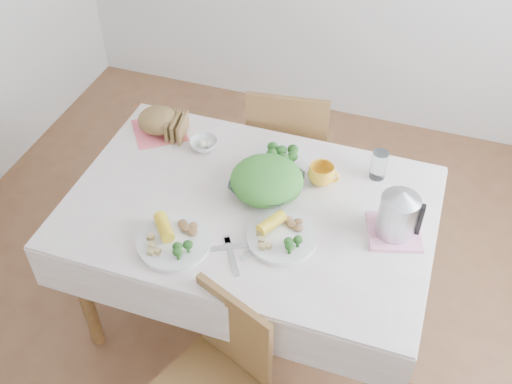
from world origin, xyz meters
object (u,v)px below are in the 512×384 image
(salad_bowl, at_px, (267,185))
(dinner_plate_left, at_px, (174,243))
(chair_near, at_px, (206,381))
(chair_far, at_px, (290,149))
(yellow_mug, at_px, (321,175))
(dining_table, at_px, (250,264))
(electric_kettle, at_px, (399,212))
(dinner_plate_right, at_px, (282,238))

(salad_bowl, relative_size, dinner_plate_left, 1.01)
(dinner_plate_left, bearing_deg, chair_near, -53.69)
(chair_near, distance_m, chair_far, 1.40)
(chair_near, relative_size, yellow_mug, 6.95)
(salad_bowl, bearing_deg, yellow_mug, 32.21)
(dining_table, bearing_deg, electric_kettle, 2.93)
(dining_table, xyz_separation_m, electric_kettle, (0.59, 0.03, 0.51))
(dinner_plate_right, relative_size, electric_kettle, 1.30)
(dinner_plate_left, height_order, electric_kettle, electric_kettle)
(salad_bowl, xyz_separation_m, electric_kettle, (0.55, -0.07, 0.09))
(dining_table, distance_m, yellow_mug, 0.54)
(dining_table, xyz_separation_m, chair_near, (0.05, -0.65, 0.09))
(dinner_plate_left, bearing_deg, chair_far, 80.83)
(dinner_plate_left, relative_size, electric_kettle, 1.36)
(dinner_plate_left, height_order, yellow_mug, yellow_mug)
(chair_far, xyz_separation_m, yellow_mug, (0.28, -0.52, 0.34))
(dining_table, height_order, yellow_mug, yellow_mug)
(dinner_plate_right, bearing_deg, chair_near, -104.42)
(dining_table, distance_m, chair_near, 0.66)
(dining_table, bearing_deg, chair_far, 92.56)
(salad_bowl, xyz_separation_m, yellow_mug, (0.20, 0.13, 0.01))
(dinner_plate_right, bearing_deg, electric_kettle, 23.44)
(dinner_plate_right, distance_m, yellow_mug, 0.38)
(chair_near, bearing_deg, yellow_mug, 99.72)
(salad_bowl, bearing_deg, dinner_plate_left, -121.43)
(dining_table, height_order, dinner_plate_right, dinner_plate_right)
(chair_far, distance_m, dinner_plate_right, 0.97)
(chair_near, bearing_deg, chair_far, 115.62)
(electric_kettle, bearing_deg, chair_near, -127.55)
(salad_bowl, height_order, yellow_mug, yellow_mug)
(dining_table, distance_m, electric_kettle, 0.78)
(chair_far, height_order, dinner_plate_right, chair_far)
(electric_kettle, bearing_deg, dinner_plate_left, -156.43)
(dining_table, relative_size, electric_kettle, 6.62)
(dining_table, xyz_separation_m, dinner_plate_left, (-0.20, -0.30, 0.40))
(dinner_plate_left, distance_m, yellow_mug, 0.69)
(chair_far, relative_size, yellow_mug, 7.98)
(dining_table, bearing_deg, yellow_mug, 42.43)
(chair_near, height_order, electric_kettle, electric_kettle)
(chair_far, height_order, dinner_plate_left, chair_far)
(chair_far, height_order, electric_kettle, electric_kettle)
(dining_table, height_order, salad_bowl, salad_bowl)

